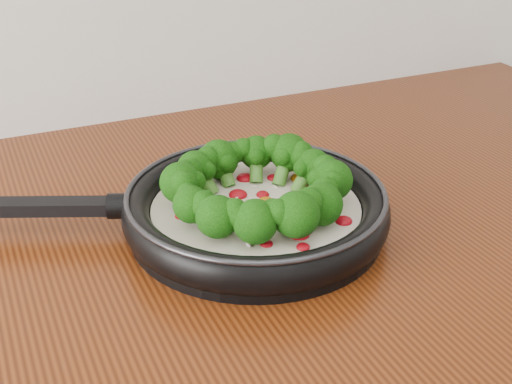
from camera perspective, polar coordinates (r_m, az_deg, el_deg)
name	(u,v)px	position (r m, az deg, el deg)	size (l,w,h in m)	color
skillet	(254,204)	(0.79, -0.15, -1.01)	(0.51, 0.41, 0.09)	black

